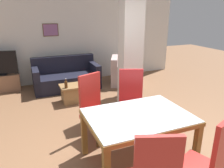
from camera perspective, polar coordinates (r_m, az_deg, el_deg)
name	(u,v)px	position (r m, az deg, el deg)	size (l,w,h in m)	color
ground_plane	(136,161)	(3.50, 6.40, -19.25)	(18.00, 18.00, 0.00)	brown
back_wall	(69,38)	(6.93, -11.08, 11.81)	(7.20, 0.09, 2.70)	silver
divider_pillar	(131,50)	(4.73, 4.90, 8.97)	(0.46, 0.32, 2.70)	silver
dining_table	(138,125)	(3.16, 6.80, -10.52)	(1.43, 1.04, 0.77)	brown
dining_chair_far_right	(131,100)	(4.04, 5.00, -4.12)	(0.60, 0.60, 1.14)	red
dining_chair_near_right	(209,161)	(2.75, 24.05, -17.90)	(0.59, 0.59, 1.14)	red
dining_chair_far_left	(94,106)	(3.78, -4.64, -5.81)	(0.60, 0.60, 1.14)	red
sofa	(66,78)	(6.40, -11.86, 1.55)	(1.81, 0.91, 0.88)	black
armchair	(124,75)	(6.64, 3.22, 2.46)	(1.14, 1.15, 0.82)	#C3A8A4
coffee_table	(72,93)	(5.43, -10.38, -2.39)	(0.56, 0.49, 0.42)	olive
bottle	(66,84)	(5.19, -11.93, -0.09)	(0.07, 0.07, 0.23)	#4C2D14
tv_stand	(0,83)	(6.77, -27.21, 0.20)	(1.03, 0.40, 0.47)	#8E6348
floor_lamp	(137,37)	(7.05, 6.56, 12.18)	(0.29, 0.29, 1.63)	#B7B7BC
standing_person	(125,61)	(5.51, 3.40, 5.96)	(0.26, 0.40, 1.62)	#444261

